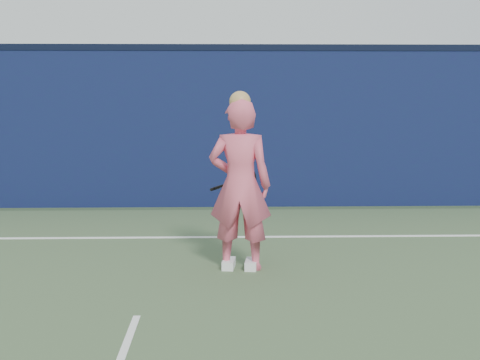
{
  "coord_description": "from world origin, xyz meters",
  "views": [
    {
      "loc": [
        0.71,
        -4.38,
        1.88
      ],
      "look_at": [
        0.9,
        2.5,
        0.95
      ],
      "focal_mm": 50.0,
      "sensor_mm": 36.0,
      "label": 1
    }
  ],
  "objects": [
    {
      "name": "backstop_wall",
      "position": [
        0.0,
        6.5,
        1.25
      ],
      "size": [
        24.0,
        0.4,
        2.5
      ],
      "primitive_type": "cube",
      "color": "#0E1B3D",
      "rests_on": "ground"
    },
    {
      "name": "wall_cap",
      "position": [
        0.0,
        6.5,
        2.55
      ],
      "size": [
        24.0,
        0.42,
        0.1
      ],
      "primitive_type": "cube",
      "color": "black",
      "rests_on": "backstop_wall"
    },
    {
      "name": "player",
      "position": [
        0.9,
        2.5,
        0.9
      ],
      "size": [
        0.7,
        0.51,
        1.87
      ],
      "rotation": [
        0.0,
        0.0,
        3.02
      ],
      "color": "#E55973",
      "rests_on": "ground"
    },
    {
      "name": "racket",
      "position": [
        0.95,
        2.99,
        0.89
      ],
      "size": [
        0.54,
        0.21,
        0.29
      ],
      "rotation": [
        0.0,
        0.0,
        0.21
      ],
      "color": "black",
      "rests_on": "ground"
    }
  ]
}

